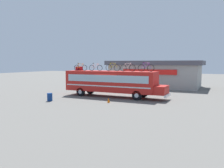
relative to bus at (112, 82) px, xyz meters
name	(u,v)px	position (x,y,z in m)	size (l,w,h in m)	color
ground_plane	(110,97)	(-0.21, 0.00, -1.65)	(120.00, 120.00, 0.00)	#605E59
bus	(112,82)	(0.00, 0.00, 0.00)	(11.40, 2.43, 2.81)	red
luggage_bag_1	(79,69)	(-4.39, 0.24, 1.38)	(0.75, 0.44, 0.44)	maroon
rooftop_bicycle_1	(80,67)	(-3.79, -0.39, 1.52)	(1.72, 0.44, 0.87)	black
rooftop_bicycle_2	(96,68)	(-1.99, -0.07, 1.52)	(1.69, 0.44, 0.86)	black
rooftop_bicycle_3	(113,67)	(-0.05, 0.30, 1.55)	(1.72, 0.44, 0.94)	black
rooftop_bicycle_4	(128,68)	(1.86, -0.03, 1.54)	(1.71, 0.44, 0.94)	black
rooftop_bicycle_5	(146,68)	(3.80, 0.05, 1.56)	(1.71, 0.44, 0.97)	black
roadside_building	(155,73)	(1.41, 12.64, 0.39)	(14.03, 7.43, 4.00)	#9E9E99
trash_bin	(50,97)	(-4.23, -5.13, -1.27)	(0.50, 0.50, 0.77)	navy
traffic_cone	(109,100)	(1.32, -3.45, -1.42)	(0.28, 0.28, 0.47)	orange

